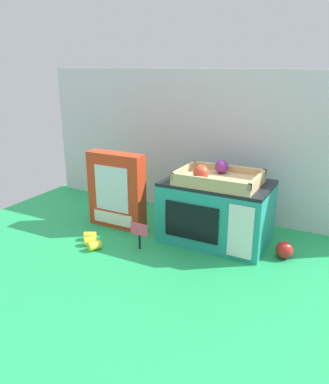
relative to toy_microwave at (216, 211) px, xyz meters
name	(u,v)px	position (x,y,z in m)	size (l,w,h in m)	color
ground_plane	(177,237)	(-0.14, -0.04, -0.12)	(1.70, 1.70, 0.00)	#219E54
display_back_panel	(208,144)	(-0.14, 0.25, 0.20)	(1.61, 0.03, 0.62)	silver
toy_microwave	(216,211)	(0.00, 0.00, 0.00)	(0.39, 0.25, 0.23)	teal
food_groups_crate	(217,178)	(0.01, -0.02, 0.14)	(0.29, 0.21, 0.08)	tan
cookie_set_box	(116,190)	(-0.41, -0.06, 0.04)	(0.24, 0.07, 0.31)	red
price_sign	(139,232)	(-0.22, -0.20, -0.05)	(0.07, 0.01, 0.10)	black
loose_toy_banana	(92,241)	(-0.39, -0.26, -0.10)	(0.12, 0.11, 0.03)	yellow
loose_toy_apple	(284,250)	(0.26, -0.03, -0.09)	(0.06, 0.06, 0.06)	red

